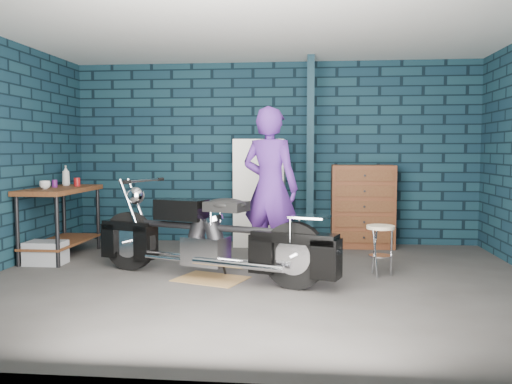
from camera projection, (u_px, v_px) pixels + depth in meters
The scene contains 15 objects.
ground at pixel (257, 282), 5.74m from camera, with size 6.00×6.00×0.00m, color #484543.
room_walls at pixel (262, 105), 6.14m from camera, with size 6.02×5.01×2.71m.
support_post at pixel (310, 153), 7.52m from camera, with size 0.10×0.10×2.70m, color #112A36.
workbench at pixel (61, 222), 7.06m from camera, with size 0.60×1.40×0.91m, color brown.
drip_mat at pixel (211, 279), 5.86m from camera, with size 0.72×0.54×0.01m, color olive.
motorcycle at pixel (211, 230), 5.82m from camera, with size 2.43×0.66×1.07m, color black, non-canonical shape.
person at pixel (270, 188), 6.38m from camera, with size 0.69×0.46×1.90m, color #451F75.
storage_bin at pixel (46, 253), 6.62m from camera, with size 0.46×0.32×0.28m, color #989AA0.
locker at pixel (260, 193), 7.91m from camera, with size 0.72×0.52×1.55m, color silver.
tool_chest at pixel (363, 206), 7.78m from camera, with size 0.89×0.49×1.18m, color brown.
shop_stool at pixel (380, 251), 5.99m from camera, with size 0.31×0.31×0.57m, color beige, non-canonical shape.
cup_a at pixel (45, 185), 6.75m from camera, with size 0.13×0.13×0.10m, color beige.
mug_purple at pixel (55, 184), 7.08m from camera, with size 0.07×0.07×0.10m, color #591863.
mug_red at pixel (77, 182), 7.26m from camera, with size 0.08×0.08×0.12m, color maroon.
bottle at pixel (66, 175), 7.43m from camera, with size 0.11×0.11×0.28m, color #989AA0.
Camera 1 is at (0.56, -5.62, 1.40)m, focal length 38.00 mm.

